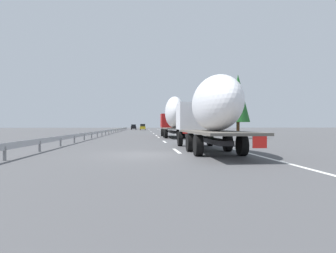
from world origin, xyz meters
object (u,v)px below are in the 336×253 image
(car_yellow_coupe, at_px, (143,127))
(road_sign, at_px, (181,121))
(truck_lead, at_px, (173,116))
(car_black_suv, at_px, (134,127))
(truck_trailing, at_px, (209,111))

(car_yellow_coupe, xyz_separation_m, road_sign, (-39.86, -6.90, 1.39))
(truck_lead, xyz_separation_m, car_black_suv, (66.65, 7.02, -1.79))
(truck_trailing, height_order, car_black_suv, truck_trailing)
(truck_lead, height_order, road_sign, truck_lead)
(truck_lead, height_order, truck_trailing, truck_lead)
(truck_trailing, height_order, car_yellow_coupe, truck_trailing)
(truck_trailing, distance_m, road_sign, 35.48)
(car_black_suv, distance_m, car_yellow_coupe, 10.96)
(truck_trailing, xyz_separation_m, car_black_suv, (85.68, 7.02, -1.41))
(car_yellow_coupe, bearing_deg, truck_lead, -176.13)
(truck_trailing, xyz_separation_m, road_sign, (35.35, -3.10, 0.03))
(car_black_suv, xyz_separation_m, road_sign, (-50.33, -10.12, 1.44))
(car_black_suv, height_order, road_sign, road_sign)
(car_yellow_coupe, height_order, road_sign, road_sign)
(car_black_suv, bearing_deg, truck_lead, -173.99)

